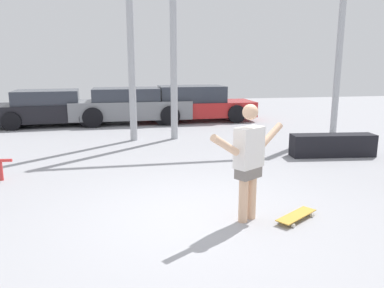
% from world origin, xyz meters
% --- Properties ---
extents(ground_plane, '(36.00, 36.00, 0.00)m').
position_xyz_m(ground_plane, '(0.00, 0.00, 0.00)').
color(ground_plane, '#9E9EA3').
extents(skateboarder, '(1.29, 0.85, 1.64)m').
position_xyz_m(skateboarder, '(0.73, -0.23, 0.90)').
color(skateboarder, '#DBAD89').
rests_on(skateboarder, ground_plane).
extents(skateboard, '(0.74, 0.59, 0.08)m').
position_xyz_m(skateboard, '(1.42, -0.36, 0.06)').
color(skateboard, gold).
rests_on(skateboard, ground_plane).
extents(grind_box, '(2.02, 0.68, 0.53)m').
position_xyz_m(grind_box, '(3.98, 2.97, 0.26)').
color(grind_box, black).
rests_on(grind_box, ground_plane).
extents(canopy_support_right, '(5.34, 0.20, 6.33)m').
position_xyz_m(canopy_support_right, '(3.16, 5.80, 3.80)').
color(canopy_support_right, '#A5A8AD').
rests_on(canopy_support_right, ground_plane).
extents(parked_car_black, '(4.05, 2.15, 1.25)m').
position_xyz_m(parked_car_black, '(-3.38, 9.17, 0.61)').
color(parked_car_black, black).
rests_on(parked_car_black, ground_plane).
extents(parked_car_grey, '(4.34, 1.85, 1.30)m').
position_xyz_m(parked_car_grey, '(-0.58, 9.08, 0.64)').
color(parked_car_grey, slate).
rests_on(parked_car_grey, ground_plane).
extents(parked_car_red, '(4.43, 1.87, 1.35)m').
position_xyz_m(parked_car_red, '(1.87, 9.19, 0.65)').
color(parked_car_red, red).
rests_on(parked_car_red, ground_plane).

